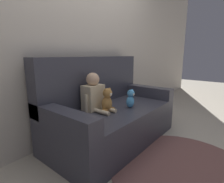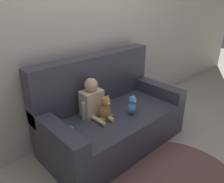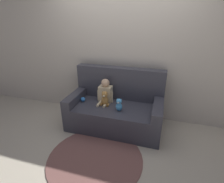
% 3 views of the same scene
% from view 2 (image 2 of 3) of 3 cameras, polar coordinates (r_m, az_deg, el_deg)
% --- Properties ---
extents(ground_plane, '(12.00, 12.00, 0.00)m').
position_cam_2_polar(ground_plane, '(2.67, 0.52, -13.19)').
color(ground_plane, '#B7AD99').
extents(wall_back, '(8.00, 0.05, 2.60)m').
position_cam_2_polar(wall_back, '(2.54, -7.59, 16.67)').
color(wall_back, beige).
rests_on(wall_back, ground_plane).
extents(couch, '(1.60, 0.84, 1.00)m').
position_cam_2_polar(couch, '(2.53, -0.58, -6.43)').
color(couch, '#383842').
rests_on(couch, ground_plane).
extents(person_baby, '(0.29, 0.36, 0.42)m').
position_cam_2_polar(person_baby, '(2.32, -5.18, -2.26)').
color(person_baby, beige).
rests_on(person_baby, couch).
extents(teddy_bear_brown, '(0.15, 0.12, 0.26)m').
position_cam_2_polar(teddy_bear_brown, '(2.26, -1.73, -4.46)').
color(teddy_bear_brown, '#AD7A3D').
rests_on(teddy_bear_brown, couch).
extents(plush_toy_side, '(0.10, 0.10, 0.22)m').
position_cam_2_polar(plush_toy_side, '(2.36, 5.26, -3.55)').
color(plush_toy_side, '#4C9EDB').
rests_on(plush_toy_side, couch).
extents(toy_ball, '(0.08, 0.08, 0.08)m').
position_cam_2_polar(toy_ball, '(2.10, -10.99, -9.84)').
color(toy_ball, '#337FDB').
rests_on(toy_ball, couch).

